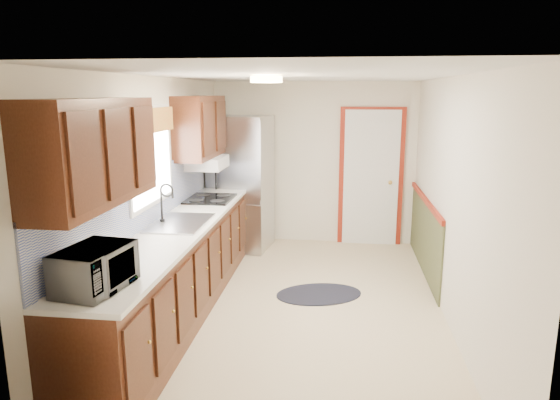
# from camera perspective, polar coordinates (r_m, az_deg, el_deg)

# --- Properties ---
(room_shell) EXTENTS (3.20, 5.20, 2.52)m
(room_shell) POSITION_cam_1_polar(r_m,az_deg,el_deg) (5.05, 2.22, 0.30)
(room_shell) COLOR beige
(room_shell) RESTS_ON ground
(kitchen_run) EXTENTS (0.63, 4.00, 2.20)m
(kitchen_run) POSITION_cam_1_polar(r_m,az_deg,el_deg) (5.12, -12.05, -4.29)
(kitchen_run) COLOR #39190D
(kitchen_run) RESTS_ON ground
(back_wall_trim) EXTENTS (1.12, 2.30, 2.08)m
(back_wall_trim) POSITION_cam_1_polar(r_m,az_deg,el_deg) (7.28, 11.53, 1.25)
(back_wall_trim) COLOR maroon
(back_wall_trim) RESTS_ON ground
(ceiling_fixture) EXTENTS (0.30, 0.30, 0.06)m
(ceiling_fixture) POSITION_cam_1_polar(r_m,az_deg,el_deg) (4.78, -1.57, 13.63)
(ceiling_fixture) COLOR #FFD88C
(ceiling_fixture) RESTS_ON room_shell
(microwave) EXTENTS (0.36, 0.57, 0.36)m
(microwave) POSITION_cam_1_polar(r_m,az_deg,el_deg) (3.57, -20.46, -6.90)
(microwave) COLOR white
(microwave) RESTS_ON kitchen_run
(refrigerator) EXTENTS (0.89, 0.85, 1.92)m
(refrigerator) POSITION_cam_1_polar(r_m,az_deg,el_deg) (7.23, -4.46, 1.95)
(refrigerator) COLOR #B7B7BC
(refrigerator) RESTS_ON ground
(rug) EXTENTS (1.12, 0.89, 0.01)m
(rug) POSITION_cam_1_polar(r_m,az_deg,el_deg) (5.76, 4.47, -10.67)
(rug) COLOR black
(rug) RESTS_ON ground
(cooktop) EXTENTS (0.54, 0.65, 0.02)m
(cooktop) POSITION_cam_1_polar(r_m,az_deg,el_deg) (6.24, -7.98, 0.14)
(cooktop) COLOR black
(cooktop) RESTS_ON kitchen_run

